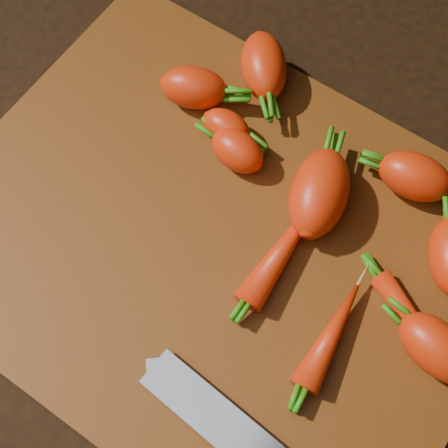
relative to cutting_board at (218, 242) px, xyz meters
The scene contains 12 objects.
ground 0.01m from the cutting_board, ahead, with size 2.00×2.00×0.01m, color black.
cutting_board is the anchor object (origin of this frame).
carrot_0 0.16m from the cutting_board, 133.20° to the left, with size 0.07×0.04×0.04m, color #F12E07.
carrot_1 0.09m from the cutting_board, 111.93° to the left, with size 0.05×0.04×0.04m, color #F12E07.
carrot_2 0.18m from the cutting_board, 109.95° to the left, with size 0.08×0.04×0.04m, color #F12E07.
carrot_3 0.10m from the cutting_board, 55.40° to the left, with size 0.09×0.05×0.05m, color #F12E07.
carrot_4 0.19m from the cutting_board, 50.98° to the left, with size 0.07×0.04×0.04m, color #F12E07.
carrot_5 0.11m from the cutting_board, 120.08° to the left, with size 0.05×0.03×0.03m, color #F12E07.
carrot_7 0.07m from the cutting_board, 26.51° to the left, with size 0.13×0.03×0.03m, color #F12E07.
carrot_8 0.19m from the cutting_board, ahead, with size 0.11×0.02×0.02m, color #F12E07.
carrot_9 0.13m from the cutting_board, ahead, with size 0.10×0.03×0.03m, color #F12E07.
carrot_10 0.21m from the cutting_board, ahead, with size 0.07×0.04×0.04m, color #F12E07.
Camera 1 is at (0.12, -0.17, 0.54)m, focal length 50.00 mm.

